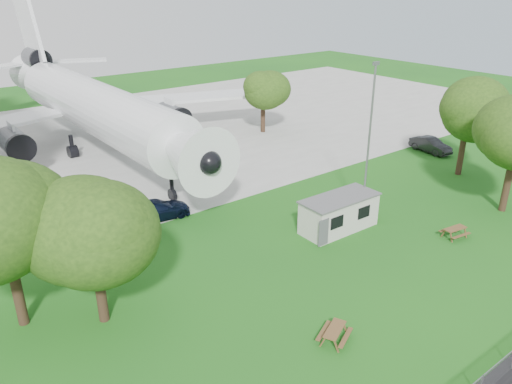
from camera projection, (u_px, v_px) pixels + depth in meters
ground at (350, 288)px, 30.53m from camera, size 160.00×160.00×0.00m
concrete_apron at (106, 142)px, 58.12m from camera, size 120.00×46.00×0.03m
airliner at (90, 103)px, 53.38m from camera, size 46.36×47.73×17.69m
site_cabin at (339, 213)px, 37.31m from camera, size 6.78×2.84×2.62m
picnic_west at (334, 341)px, 26.08m from camera, size 2.26×2.12×0.76m
picnic_east at (454, 237)px, 36.57m from camera, size 2.00×1.75×0.76m
fence at (501, 378)px, 23.63m from camera, size 58.00×0.04×1.30m
lamp_mast at (369, 145)px, 37.32m from camera, size 0.16×0.16×12.00m
tree_west_big at (1, 218)px, 24.91m from camera, size 7.62×7.62×10.25m
tree_west_small at (92, 236)px, 25.64m from camera, size 7.19×7.19×8.88m
tree_east_back at (469, 110)px, 45.99m from camera, size 6.61×6.61×9.70m
tree_far_apron at (263, 90)px, 59.97m from camera, size 5.27×5.27×7.91m
car_ne_sedan at (430, 145)px, 54.40m from camera, size 2.12×4.92×1.58m
car_apron_van at (156, 210)px, 39.09m from camera, size 5.59×2.85×1.55m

